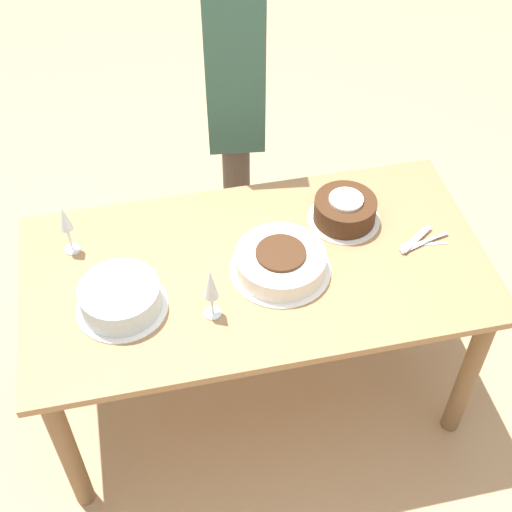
# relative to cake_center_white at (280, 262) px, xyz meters

# --- Properties ---
(ground_plane) EXTENTS (12.00, 12.00, 0.00)m
(ground_plane) POSITION_rel_cake_center_white_xyz_m (0.08, -0.04, -0.80)
(ground_plane) COLOR tan
(dining_table) EXTENTS (1.61, 0.83, 0.76)m
(dining_table) POSITION_rel_cake_center_white_xyz_m (0.08, -0.04, -0.15)
(dining_table) COLOR #9E754C
(dining_table) RESTS_ON ground_plane
(cake_center_white) EXTENTS (0.35, 0.35, 0.09)m
(cake_center_white) POSITION_rel_cake_center_white_xyz_m (0.00, 0.00, 0.00)
(cake_center_white) COLOR white
(cake_center_white) RESTS_ON dining_table
(cake_front_chocolate) EXTENTS (0.27, 0.27, 0.11)m
(cake_front_chocolate) POSITION_rel_cake_center_white_xyz_m (-0.29, -0.19, 0.01)
(cake_front_chocolate) COLOR white
(cake_front_chocolate) RESTS_ON dining_table
(cake_back_decorated) EXTENTS (0.30, 0.30, 0.10)m
(cake_back_decorated) POSITION_rel_cake_center_white_xyz_m (0.54, 0.05, 0.01)
(cake_back_decorated) COLOR white
(cake_back_decorated) RESTS_ON dining_table
(wine_glass_near) EXTENTS (0.06, 0.06, 0.21)m
(wine_glass_near) POSITION_rel_cake_center_white_xyz_m (0.26, 0.14, 0.10)
(wine_glass_near) COLOR silver
(wine_glass_near) RESTS_ON dining_table
(wine_glass_far) EXTENTS (0.06, 0.06, 0.20)m
(wine_glass_far) POSITION_rel_cake_center_white_xyz_m (0.69, -0.25, 0.10)
(wine_glass_far) COLOR silver
(wine_glass_far) RESTS_ON dining_table
(fork_pile) EXTENTS (0.20, 0.12, 0.01)m
(fork_pile) POSITION_rel_cake_center_white_xyz_m (-0.52, -0.02, -0.03)
(fork_pile) COLOR silver
(fork_pile) RESTS_ON dining_table
(person_cutting) EXTENTS (0.27, 0.42, 1.62)m
(person_cutting) POSITION_rel_cake_center_white_xyz_m (0.00, -0.82, 0.18)
(person_cutting) COLOR #4C4238
(person_cutting) RESTS_ON ground_plane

